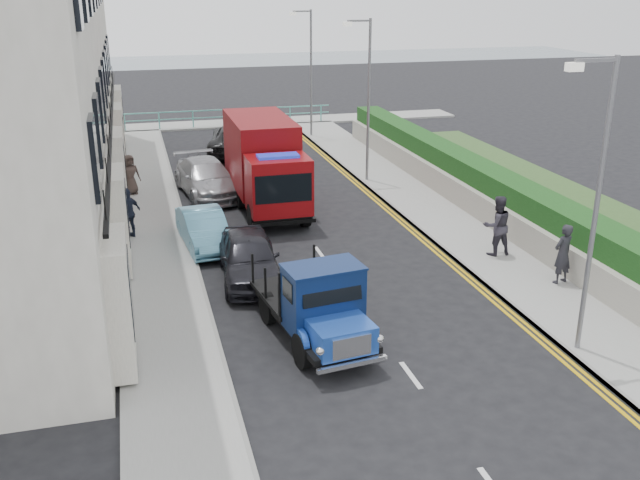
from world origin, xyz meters
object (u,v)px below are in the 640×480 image
(parked_car_front, at_px, (249,257))
(bedford_lorry, at_px, (321,310))
(lamp_far, at_px, (309,66))
(lamp_near, at_px, (594,193))
(red_lorry, at_px, (264,162))
(pedestrian_east_near, at_px, (563,254))
(lamp_mid, at_px, (366,92))

(parked_car_front, bearing_deg, bedford_lorry, -73.92)
(lamp_far, height_order, bedford_lorry, lamp_far)
(lamp_near, height_order, red_lorry, lamp_near)
(lamp_far, height_order, pedestrian_east_near, lamp_far)
(lamp_mid, height_order, bedford_lorry, lamp_mid)
(lamp_far, bearing_deg, lamp_near, -90.00)
(pedestrian_east_near, bearing_deg, lamp_mid, -97.78)
(lamp_near, xyz_separation_m, pedestrian_east_near, (1.92, 3.59, -2.98))
(lamp_near, xyz_separation_m, parked_car_front, (-6.78, 6.46, -3.28))
(lamp_mid, relative_size, parked_car_front, 1.66)
(lamp_near, height_order, bedford_lorry, lamp_near)
(lamp_near, relative_size, pedestrian_east_near, 3.90)
(bedford_lorry, relative_size, red_lorry, 0.72)
(lamp_far, bearing_deg, parked_car_front, -109.13)
(lamp_near, xyz_separation_m, bedford_lorry, (-5.80, 1.84, -3.01))
(lamp_near, bearing_deg, red_lorry, 110.25)
(bedford_lorry, distance_m, parked_car_front, 4.72)
(bedford_lorry, bearing_deg, red_lorry, 78.20)
(lamp_mid, relative_size, red_lorry, 1.06)
(bedford_lorry, distance_m, pedestrian_east_near, 7.92)
(lamp_far, relative_size, bedford_lorry, 1.48)
(red_lorry, height_order, pedestrian_east_near, red_lorry)
(lamp_near, xyz_separation_m, red_lorry, (-4.96, 13.45, -2.16))
(bedford_lorry, bearing_deg, lamp_near, -25.28)
(lamp_mid, xyz_separation_m, parked_car_front, (-6.78, -9.54, -3.28))
(lamp_near, height_order, lamp_mid, same)
(bedford_lorry, xyz_separation_m, parked_car_front, (-0.98, 4.61, -0.27))
(lamp_far, distance_m, red_lorry, 13.67)
(red_lorry, bearing_deg, lamp_mid, 27.11)
(parked_car_front, bearing_deg, lamp_near, -39.47)
(pedestrian_east_near, bearing_deg, lamp_far, -101.68)
(lamp_near, height_order, pedestrian_east_near, lamp_near)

